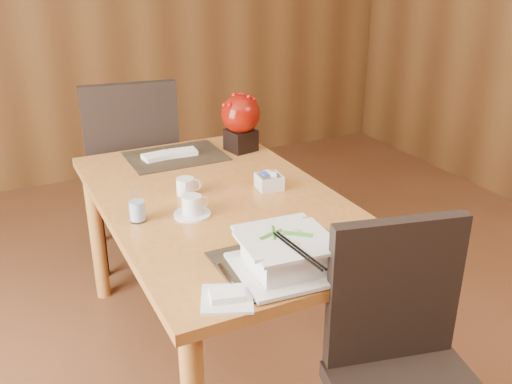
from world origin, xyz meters
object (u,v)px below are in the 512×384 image
near_chair (406,362)px  soup_setting (285,255)px  water_glass (137,203)px  bread_plate (227,299)px  dining_table (222,220)px  coffee_cup (192,207)px  sugar_caddy (269,182)px  berry_decor (241,119)px  far_chair (132,164)px  creamer_jug (185,186)px

near_chair → soup_setting: bearing=142.1°
water_glass → bread_plate: (0.09, -0.62, -0.07)m
dining_table → near_chair: near_chair is taller
coffee_cup → water_glass: (-0.19, 0.05, 0.04)m
water_glass → soup_setting: bearing=-60.6°
sugar_caddy → bread_plate: bearing=-125.9°
soup_setting → berry_decor: bearing=76.3°
berry_decor → far_chair: bearing=134.0°
soup_setting → berry_decor: (0.36, 1.10, 0.10)m
water_glass → creamer_jug: 0.29m
far_chair → near_chair: bearing=107.9°
far_chair → creamer_jug: bearing=98.5°
dining_table → creamer_jug: bearing=135.6°
water_glass → creamer_jug: water_glass is taller
creamer_jug → dining_table: bearing=-25.4°
dining_table → far_chair: (-0.12, 0.96, -0.05)m
soup_setting → berry_decor: 1.16m
water_glass → far_chair: bearing=76.9°
creamer_jug → sugar_caddy: bearing=2.4°
dining_table → soup_setting: size_ratio=4.70×
dining_table → berry_decor: bearing=57.3°
water_glass → near_chair: bearing=-57.0°
sugar_caddy → far_chair: (-0.34, 0.95, -0.18)m
dining_table → bread_plate: (-0.26, -0.66, 0.10)m
creamer_jug → near_chair: bearing=-53.6°
dining_table → coffee_cup: coffee_cup is taller
bread_plate → coffee_cup: bearing=79.3°
sugar_caddy → berry_decor: 0.52m
water_glass → near_chair: near_chair is taller
dining_table → sugar_caddy: sugar_caddy is taller
water_glass → near_chair: 1.06m
berry_decor → bread_plate: berry_decor is taller
creamer_jug → water_glass: bearing=-128.3°
soup_setting → creamer_jug: 0.71m
bread_plate → soup_setting: bearing=16.1°
near_chair → sugar_caddy: bearing=102.5°
coffee_cup → sugar_caddy: bearing=15.0°
dining_table → bread_plate: 0.72m
water_glass → berry_decor: bearing=39.2°
sugar_caddy → near_chair: 0.95m
water_glass → berry_decor: berry_decor is taller
dining_table → soup_setting: soup_setting is taller
near_chair → far_chair: size_ratio=0.90×
bread_plate → far_chair: bearing=84.9°
soup_setting → sugar_caddy: bearing=71.1°
dining_table → bread_plate: size_ratio=10.20×
soup_setting → creamer_jug: soup_setting is taller
far_chair → dining_table: bearing=105.0°
coffee_cup → sugar_caddy: coffee_cup is taller
dining_table → sugar_caddy: (0.22, 0.01, 0.13)m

